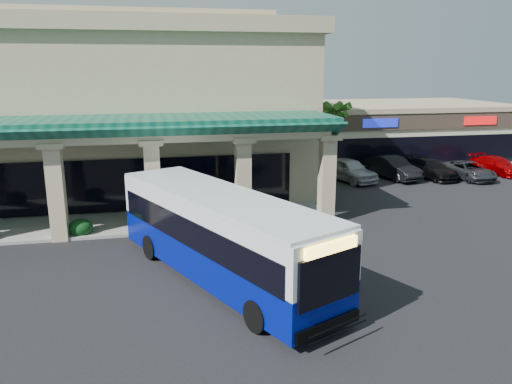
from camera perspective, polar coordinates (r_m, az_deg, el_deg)
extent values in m
plane|color=black|center=(21.03, -2.90, -8.68)|extent=(110.00, 110.00, 0.00)
imported|color=#505B76|center=(19.63, 8.60, -7.81)|extent=(0.70, 0.76, 1.73)
imported|color=#A8A8A8|center=(37.18, 10.56, 2.54)|extent=(3.40, 5.31, 1.68)
imported|color=black|center=(38.78, 15.31, 2.71)|extent=(2.83, 5.23, 1.64)
imported|color=black|center=(39.78, 19.24, 2.55)|extent=(2.94, 5.23, 1.43)
imported|color=#2C2F35|center=(40.50, 23.15, 2.29)|extent=(2.22, 4.70, 1.30)
imported|color=#9E0003|center=(43.43, 25.79, 2.77)|extent=(2.58, 4.82, 1.33)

